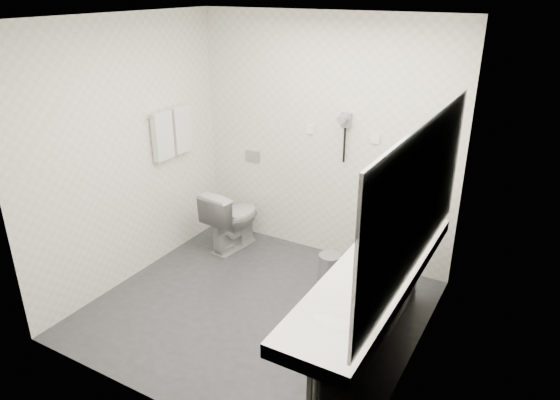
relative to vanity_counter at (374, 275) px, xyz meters
The scene contains 30 objects.
floor 1.39m from the vanity_counter, 169.92° to the left, with size 2.80×2.80×0.00m, color #2E2E33.
ceiling 2.05m from the vanity_counter, 169.92° to the left, with size 2.80×2.80×0.00m, color white.
wall_back 1.93m from the vanity_counter, 126.87° to the left, with size 2.80×2.80×0.00m, color white.
wall_front 1.64m from the vanity_counter, 135.64° to the right, with size 2.80×2.80×0.00m, color white.
wall_left 2.57m from the vanity_counter, behind, with size 2.60×2.60×0.00m, color white.
wall_right 0.56m from the vanity_counter, 36.03° to the left, with size 2.60×2.60×0.00m, color white.
vanity_counter is the anchor object (origin of this frame).
vanity_panel 0.43m from the vanity_counter, ahead, with size 0.03×2.15×0.75m, color gray.
vanity_post_far 1.12m from the vanity_counter, 86.97° to the left, with size 0.06×0.06×0.75m, color silver.
mirror 0.70m from the vanity_counter, ahead, with size 0.02×2.20×1.05m, color #B2BCC6.
basin_near 0.65m from the vanity_counter, 90.00° to the right, with size 0.40×0.31×0.05m, color white.
basin_far 0.65m from the vanity_counter, 90.00° to the left, with size 0.40×0.31×0.05m, color white.
faucet_near 0.69m from the vanity_counter, 73.30° to the right, with size 0.04×0.04×0.15m, color silver.
faucet_far 0.69m from the vanity_counter, 73.30° to the left, with size 0.04×0.04×0.15m, color silver.
soap_bottle_a 0.17m from the vanity_counter, 65.97° to the left, with size 0.04×0.04×0.10m, color white.
soap_bottle_c 0.21m from the vanity_counter, ahead, with size 0.04×0.04×0.10m, color white.
glass_left 0.23m from the vanity_counter, 62.23° to the left, with size 0.06×0.06×0.11m, color silver.
glass_right 0.32m from the vanity_counter, 64.23° to the left, with size 0.06×0.06×0.11m, color silver.
toilet 2.31m from the vanity_counter, 151.65° to the left, with size 0.39×0.69×0.70m, color white.
flush_plate 2.48m from the vanity_counter, 143.06° to the left, with size 0.18×0.02×0.12m, color #B2B5BA.
pedal_bin 1.33m from the vanity_counter, 129.19° to the left, with size 0.22×0.22×0.31m, color #B2B5BA.
bin_lid 1.26m from the vanity_counter, 129.19° to the left, with size 0.22×0.22×0.01m, color #B2B5BA.
towel_rail 2.69m from the vanity_counter, 163.14° to the left, with size 0.02×0.02×0.62m, color silver.
towel_near 2.59m from the vanity_counter, 166.10° to the left, with size 0.07×0.24×0.48m, color silver.
towel_far 2.67m from the vanity_counter, 160.15° to the left, with size 0.07×0.24×0.48m, color silver.
dryer_cradle 1.85m from the vanity_counter, 120.76° to the left, with size 0.10×0.04×0.14m, color gray.
dryer_barrel 1.81m from the vanity_counter, 122.01° to the left, with size 0.08×0.08×0.14m, color gray.
dryer_cord 1.76m from the vanity_counter, 121.02° to the left, with size 0.02×0.02×0.35m, color black.
switch_plate_a 2.04m from the vanity_counter, 130.59° to the left, with size 0.09×0.02×0.09m, color white.
switch_plate_b 1.69m from the vanity_counter, 111.13° to the left, with size 0.09×0.02×0.09m, color white.
Camera 1 is at (2.11, -3.28, 2.74)m, focal length 32.90 mm.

